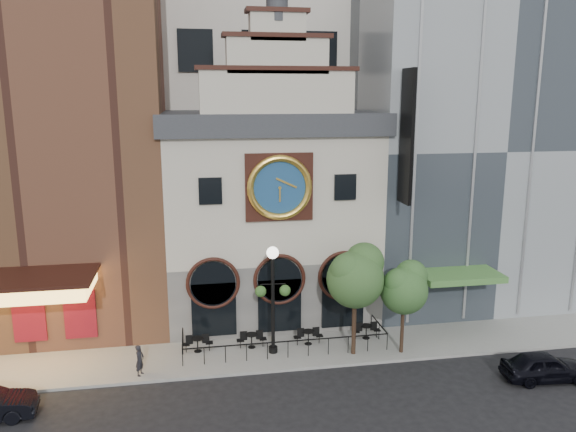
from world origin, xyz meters
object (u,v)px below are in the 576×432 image
at_px(bistro_0, 198,343).
at_px(car_right, 545,366).
at_px(tree_left, 356,275).
at_px(lamppost, 273,288).
at_px(bistro_1, 252,339).
at_px(bistro_2, 308,336).
at_px(bistro_3, 366,330).
at_px(tree_right, 405,287).
at_px(pedestrian, 140,360).

distance_m(bistro_0, car_right, 17.16).
distance_m(car_right, tree_left, 9.87).
xyz_separation_m(bistro_0, car_right, (16.23, -5.57, 0.08)).
distance_m(bistro_0, lamppost, 5.01).
height_order(bistro_1, car_right, car_right).
xyz_separation_m(bistro_2, bistro_3, (3.30, 0.17, 0.00)).
distance_m(car_right, tree_right, 7.47).
bearing_deg(bistro_0, lamppost, -11.03).
distance_m(bistro_0, tree_left, 9.02).
height_order(car_right, tree_right, tree_right).
bearing_deg(car_right, bistro_3, 55.64).
relative_size(bistro_0, car_right, 0.39).
bearing_deg(bistro_0, pedestrian, -143.41).
bearing_deg(lamppost, bistro_3, 12.26).
bearing_deg(lamppost, pedestrian, -165.28).
bearing_deg(bistro_0, bistro_2, -1.25).
bearing_deg(lamppost, tree_right, -5.63).
bearing_deg(bistro_2, bistro_1, 177.68).
relative_size(bistro_2, tree_left, 0.27).
bearing_deg(lamppost, car_right, -17.62).
xyz_separation_m(pedestrian, tree_left, (10.78, 0.48, 3.52)).
relative_size(bistro_0, tree_right, 0.32).
bearing_deg(bistro_0, bistro_1, -0.09).
height_order(bistro_2, car_right, car_right).
xyz_separation_m(tree_left, tree_right, (2.51, -0.27, -0.69)).
bearing_deg(bistro_1, pedestrian, -159.93).
relative_size(bistro_0, bistro_1, 1.00).
height_order(bistro_2, tree_right, tree_right).
bearing_deg(bistro_3, bistro_1, -179.57).
bearing_deg(bistro_1, lamppost, -35.75).
relative_size(pedestrian, tree_left, 0.26).
relative_size(bistro_0, bistro_3, 1.00).
distance_m(car_right, lamppost, 13.59).
distance_m(bistro_1, bistro_2, 3.05).
height_order(pedestrian, tree_left, tree_left).
bearing_deg(bistro_1, tree_right, -13.48).
bearing_deg(bistro_3, tree_right, -54.66).
height_order(bistro_2, bistro_3, same).
bearing_deg(tree_right, bistro_3, 125.34).
xyz_separation_m(bistro_1, tree_right, (7.69, -1.84, 3.12)).
distance_m(pedestrian, lamppost, 7.31).
bearing_deg(pedestrian, lamppost, -55.56).
height_order(lamppost, tree_left, tree_left).
height_order(bistro_1, bistro_2, same).
xyz_separation_m(bistro_1, bistro_3, (6.35, 0.05, 0.00)).
bearing_deg(tree_left, bistro_3, 54.16).
relative_size(bistro_1, tree_right, 0.32).
distance_m(bistro_0, bistro_3, 9.18).
distance_m(pedestrian, tree_right, 13.58).
bearing_deg(tree_right, bistro_0, 170.04).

